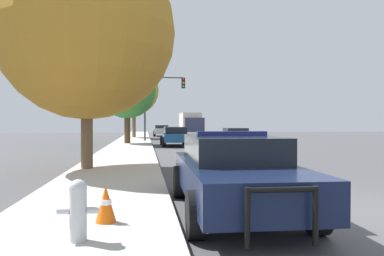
% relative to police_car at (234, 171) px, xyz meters
% --- Properties ---
extents(ground_plane, '(110.00, 110.00, 0.00)m').
position_rel_police_car_xyz_m(ground_plane, '(2.46, -0.23, -0.77)').
color(ground_plane, '#474749').
extents(sidewalk_left, '(3.00, 110.00, 0.13)m').
position_rel_police_car_xyz_m(sidewalk_left, '(-2.64, -0.23, -0.70)').
color(sidewalk_left, '#BCB7AD').
rests_on(sidewalk_left, ground_plane).
extents(police_car, '(2.14, 5.01, 1.52)m').
position_rel_police_car_xyz_m(police_car, '(0.00, 0.00, 0.00)').
color(police_car, '#141E3D').
rests_on(police_car, ground_plane).
extents(fire_hydrant, '(0.53, 0.23, 0.81)m').
position_rel_police_car_xyz_m(fire_hydrant, '(-2.54, -1.85, -0.21)').
color(fire_hydrant, '#B7BCC1').
rests_on(fire_hydrant, sidewalk_left).
extents(traffic_light, '(3.50, 0.35, 5.52)m').
position_rel_police_car_xyz_m(traffic_light, '(-0.32, 25.01, 3.22)').
color(traffic_light, '#424247').
rests_on(traffic_light, sidewalk_left).
extents(car_background_distant, '(2.15, 4.68, 1.34)m').
position_rel_police_car_xyz_m(car_background_distant, '(0.41, 38.55, -0.04)').
color(car_background_distant, '#B7B7BC').
rests_on(car_background_distant, ground_plane).
extents(car_background_midblock, '(1.94, 4.70, 1.36)m').
position_rel_police_car_xyz_m(car_background_midblock, '(0.46, 19.65, -0.04)').
color(car_background_midblock, navy).
rests_on(car_background_midblock, ground_plane).
extents(car_background_oncoming, '(2.08, 4.39, 1.26)m').
position_rel_police_car_xyz_m(car_background_oncoming, '(4.99, 19.95, -0.07)').
color(car_background_oncoming, slate).
rests_on(car_background_oncoming, ground_plane).
extents(box_truck, '(2.71, 7.95, 2.93)m').
position_rel_police_car_xyz_m(box_truck, '(4.51, 43.03, 0.83)').
color(box_truck, '#333856').
rests_on(box_truck, ground_plane).
extents(tree_sidewalk_far, '(5.13, 5.13, 7.45)m').
position_rel_police_car_xyz_m(tree_sidewalk_far, '(-2.75, 32.39, 4.24)').
color(tree_sidewalk_far, brown).
rests_on(tree_sidewalk_far, sidewalk_left).
extents(tree_sidewalk_near, '(6.00, 6.00, 7.65)m').
position_rel_police_car_xyz_m(tree_sidewalk_near, '(-3.61, 6.15, 4.00)').
color(tree_sidewalk_near, brown).
rests_on(tree_sidewalk_near, sidewalk_left).
extents(tree_sidewalk_mid, '(4.22, 4.22, 6.06)m').
position_rel_police_car_xyz_m(tree_sidewalk_mid, '(-2.93, 21.24, 3.29)').
color(tree_sidewalk_mid, '#4C3823').
rests_on(tree_sidewalk_mid, sidewalk_left).
extents(traffic_cone, '(0.32, 0.32, 0.58)m').
position_rel_police_car_xyz_m(traffic_cone, '(-2.27, -0.94, -0.35)').
color(traffic_cone, orange).
rests_on(traffic_cone, sidewalk_left).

